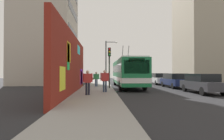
# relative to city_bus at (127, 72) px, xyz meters

# --- Properties ---
(ground_plane) EXTENTS (80.00, 80.00, 0.00)m
(ground_plane) POSITION_rel_city_bus_xyz_m (-2.48, 1.80, -1.74)
(ground_plane) COLOR #232326
(sidewalk_slab) EXTENTS (48.00, 3.20, 0.15)m
(sidewalk_slab) POSITION_rel_city_bus_xyz_m (-2.48, 3.40, -1.66)
(sidewalk_slab) COLOR gray
(sidewalk_slab) RESTS_ON ground_plane
(graffiti_wall) EXTENTS (14.07, 0.32, 4.58)m
(graffiti_wall) POSITION_rel_city_bus_xyz_m (-6.44, 5.15, 0.55)
(graffiti_wall) COLOR maroon
(graffiti_wall) RESTS_ON ground_plane
(building_far_left) EXTENTS (10.55, 7.69, 19.54)m
(building_far_left) POSITION_rel_city_bus_xyz_m (7.75, 11.00, 8.04)
(building_far_left) COLOR #B2A899
(building_far_left) RESTS_ON ground_plane
(building_far_right) EXTENTS (9.58, 6.29, 21.71)m
(building_far_right) POSITION_rel_city_bus_xyz_m (13.38, -15.20, 9.12)
(building_far_right) COLOR #9E937F
(building_far_right) RESTS_ON ground_plane
(city_bus) EXTENTS (11.57, 2.56, 4.89)m
(city_bus) POSITION_rel_city_bus_xyz_m (0.00, 0.00, 0.00)
(city_bus) COLOR #19723F
(city_bus) RESTS_ON ground_plane
(parked_car_dark_gray) EXTENTS (4.62, 1.79, 1.58)m
(parked_car_dark_gray) POSITION_rel_city_bus_xyz_m (-6.43, -5.20, -0.90)
(parked_car_dark_gray) COLOR #38383D
(parked_car_dark_gray) RESTS_ON ground_plane
(parked_car_navy) EXTENTS (4.87, 1.88, 1.58)m
(parked_car_navy) POSITION_rel_city_bus_xyz_m (-0.74, -5.20, -0.90)
(parked_car_navy) COLOR navy
(parked_car_navy) RESTS_ON ground_plane
(parked_car_white) EXTENTS (4.78, 1.86, 1.58)m
(parked_car_white) POSITION_rel_city_bus_xyz_m (5.24, -5.20, -0.90)
(parked_car_white) COLOR white
(parked_car_white) RESTS_ON ground_plane
(pedestrian_at_curb) EXTENTS (0.23, 0.69, 1.73)m
(pedestrian_at_curb) POSITION_rel_city_bus_xyz_m (-6.44, 2.66, -0.56)
(pedestrian_at_curb) COLOR #2D3F59
(pedestrian_at_curb) RESTS_ON sidewalk_slab
(pedestrian_near_wall) EXTENTS (0.23, 0.68, 1.68)m
(pedestrian_near_wall) POSITION_rel_city_bus_xyz_m (-8.30, 3.87, -0.59)
(pedestrian_near_wall) COLOR #1E1E2D
(pedestrian_near_wall) RESTS_ON sidewalk_slab
(pedestrian_midblock) EXTENTS (0.22, 0.72, 1.59)m
(pedestrian_midblock) POSITION_rel_city_bus_xyz_m (-0.22, 3.50, -0.66)
(pedestrian_midblock) COLOR #2D3F59
(pedestrian_midblock) RESTS_ON sidewalk_slab
(traffic_light) EXTENTS (0.49, 0.28, 3.98)m
(traffic_light) POSITION_rel_city_bus_xyz_m (-2.83, 2.15, 1.10)
(traffic_light) COLOR #2D382D
(traffic_light) RESTS_ON sidewalk_slab
(street_lamp) EXTENTS (0.44, 1.76, 6.14)m
(street_lamp) POSITION_rel_city_bus_xyz_m (6.43, 2.04, 1.97)
(street_lamp) COLOR #4C4C51
(street_lamp) RESTS_ON sidewalk_slab
(curbside_puddle) EXTENTS (1.02, 1.02, 0.00)m
(curbside_puddle) POSITION_rel_city_bus_xyz_m (-4.78, 1.20, -1.73)
(curbside_puddle) COLOR black
(curbside_puddle) RESTS_ON ground_plane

